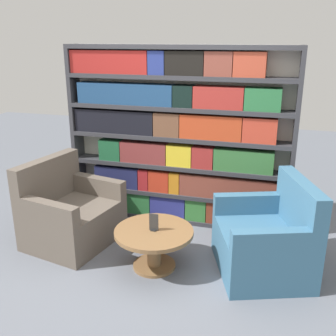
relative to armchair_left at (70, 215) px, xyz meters
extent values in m
plane|color=slate|center=(1.01, -0.32, -0.32)|extent=(14.00, 14.00, 0.00)
cube|color=silver|center=(1.01, 1.01, 0.75)|extent=(2.72, 0.05, 2.14)
cube|color=#333338|center=(-0.33, 0.89, 0.75)|extent=(0.05, 0.30, 2.14)
cube|color=#333338|center=(2.35, 0.89, 0.75)|extent=(0.05, 0.30, 2.14)
cube|color=#333338|center=(1.01, 0.89, -0.29)|extent=(2.62, 0.30, 0.05)
cube|color=#333338|center=(1.01, 0.89, 0.04)|extent=(2.62, 0.30, 0.05)
cube|color=#333338|center=(1.01, 0.89, 0.40)|extent=(2.62, 0.30, 0.05)
cube|color=#333338|center=(1.01, 0.89, 0.75)|extent=(2.62, 0.30, 0.05)
cube|color=#333338|center=(1.01, 0.89, 1.11)|extent=(2.62, 0.30, 0.05)
cube|color=#333338|center=(1.01, 0.89, 1.47)|extent=(2.62, 0.30, 0.05)
cube|color=#333338|center=(1.01, 0.89, 1.80)|extent=(2.62, 0.30, 0.05)
cube|color=#296734|center=(0.32, 0.86, -0.12)|extent=(0.71, 0.20, 0.28)
cube|color=navy|center=(0.91, 0.86, -0.12)|extent=(0.45, 0.20, 0.28)
cube|color=#357534|center=(1.27, 0.86, -0.12)|extent=(0.26, 0.20, 0.28)
cube|color=maroon|center=(1.47, 0.86, -0.12)|extent=(0.12, 0.20, 0.28)
cube|color=#BB3C20|center=(1.89, 0.86, -0.12)|extent=(0.71, 0.20, 0.28)
cube|color=#1F224D|center=(0.23, 0.86, 0.20)|extent=(0.58, 0.20, 0.27)
cube|color=maroon|center=(0.60, 0.86, 0.20)|extent=(0.13, 0.20, 0.27)
cube|color=red|center=(0.80, 0.86, 0.20)|extent=(0.26, 0.20, 0.27)
cube|color=orange|center=(1.00, 0.86, 0.20)|extent=(0.13, 0.20, 0.27)
cube|color=brown|center=(1.69, 0.86, 0.20)|extent=(1.24, 0.20, 0.27)
cube|color=#1D5834|center=(0.16, 0.86, 0.55)|extent=(0.28, 0.20, 0.26)
cube|color=brown|center=(0.60, 0.86, 0.55)|extent=(0.59, 0.20, 0.26)
cube|color=gold|center=(1.05, 0.86, 0.55)|extent=(0.30, 0.20, 0.26)
cube|color=maroon|center=(1.34, 0.86, 0.55)|extent=(0.25, 0.20, 0.26)
cube|color=#346C36|center=(1.81, 0.86, 0.55)|extent=(0.68, 0.20, 0.26)
cube|color=black|center=(0.22, 0.86, 0.92)|extent=(1.01, 0.20, 0.28)
cube|color=brown|center=(0.90, 0.86, 0.92)|extent=(0.31, 0.20, 0.28)
cube|color=#BA3E1E|center=(1.42, 0.86, 0.92)|extent=(0.71, 0.20, 0.28)
cube|color=#BE3C28|center=(1.97, 0.86, 0.92)|extent=(0.37, 0.20, 0.28)
cube|color=navy|center=(0.37, 0.86, 1.26)|extent=(1.19, 0.20, 0.25)
cube|color=black|center=(1.09, 0.86, 1.26)|extent=(0.23, 0.20, 0.25)
cube|color=#A32C26|center=(1.49, 0.86, 1.26)|extent=(0.56, 0.20, 0.25)
cube|color=#296C3B|center=(1.98, 0.86, 1.26)|extent=(0.39, 0.20, 0.25)
cube|color=#A1231F|center=(0.19, 0.86, 1.62)|extent=(0.97, 0.20, 0.26)
cube|color=navy|center=(0.78, 0.86, 1.62)|extent=(0.19, 0.20, 0.26)
cube|color=black|center=(1.10, 0.86, 1.62)|extent=(0.44, 0.20, 0.26)
cube|color=brown|center=(1.48, 0.86, 1.62)|extent=(0.30, 0.20, 0.26)
cube|color=#AE412B|center=(1.81, 0.86, 1.62)|extent=(0.34, 0.20, 0.26)
cube|color=brown|center=(0.04, -0.01, -0.10)|extent=(0.99, 1.08, 0.44)
cube|color=brown|center=(-0.29, 0.06, 0.37)|extent=(0.32, 0.95, 0.50)
cube|color=brown|center=(0.03, -0.42, 0.23)|extent=(0.69, 0.25, 0.21)
cube|color=brown|center=(0.19, 0.38, 0.23)|extent=(0.69, 0.25, 0.21)
cube|color=#386684|center=(2.11, -0.01, -0.10)|extent=(1.09, 1.16, 0.44)
cube|color=#386684|center=(2.43, 0.11, 0.37)|extent=(0.45, 0.93, 0.50)
cube|color=#386684|center=(1.90, 0.35, 0.23)|extent=(0.68, 0.35, 0.21)
cube|color=#386684|center=(2.18, -0.42, 0.23)|extent=(0.68, 0.35, 0.21)
cylinder|color=brown|center=(1.08, -0.26, -0.13)|extent=(0.14, 0.14, 0.37)
cylinder|color=brown|center=(1.08, -0.26, -0.30)|extent=(0.43, 0.43, 0.03)
cylinder|color=brown|center=(1.08, -0.26, 0.08)|extent=(0.78, 0.78, 0.04)
cube|color=black|center=(1.08, -0.26, 0.10)|extent=(0.05, 0.06, 0.01)
cube|color=#2D2D2D|center=(1.08, -0.26, 0.18)|extent=(0.09, 0.01, 0.18)
camera|label=1|loc=(2.18, -3.54, 1.90)|focal=42.00mm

